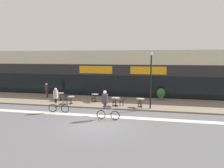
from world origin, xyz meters
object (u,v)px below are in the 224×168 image
object	(u,v)px
cafe_chair_4_near	(140,103)
cyclist_1	(106,103)
lamp_post	(151,76)
pedestrian_near_end	(47,89)
cafe_chair_2_near	(93,98)
bistro_table_4	(140,101)
cafe_chair_1_side	(65,98)
bistro_table_0	(61,95)
bistro_table_3	(116,100)
cafe_chair_3_near	(114,101)
cafe_chair_0_side	(66,95)
cafe_chair_3_side	(122,100)
cyclist_0	(57,99)
bistro_table_2	(95,96)
planter_pot	(161,94)
cafe_chair_1_near	(69,100)
cafe_chair_0_near	(58,96)
bistro_table_1	(71,99)

from	to	relation	value
cafe_chair_4_near	cyclist_1	bearing A→B (deg)	149.32
lamp_post	pedestrian_near_end	bearing A→B (deg)	166.49
cyclist_1	cafe_chair_2_near	bearing A→B (deg)	116.32
bistro_table_4	pedestrian_near_end	bearing A→B (deg)	167.54
bistro_table_4	cafe_chair_1_side	bearing A→B (deg)	-179.41
bistro_table_0	bistro_table_3	world-z (taller)	bistro_table_0
bistro_table_3	cyclist_1	distance (m)	4.14
cafe_chair_3_near	pedestrian_near_end	size ratio (longest dim) A/B	0.56
cafe_chair_0_side	cafe_chair_3_side	bearing A→B (deg)	176.80
cafe_chair_2_near	cyclist_0	bearing A→B (deg)	142.75
bistro_table_4	cafe_chair_1_side	distance (m)	7.22
bistro_table_3	lamp_post	xyz separation A→B (m)	(3.17, -0.45, 2.29)
bistro_table_0	cafe_chair_1_side	world-z (taller)	cafe_chair_1_side
bistro_table_0	cafe_chair_3_near	distance (m)	6.32
cafe_chair_0_side	cyclist_0	xyz separation A→B (m)	(1.00, -4.21, 0.52)
bistro_table_2	cafe_chair_0_side	size ratio (longest dim) A/B	0.85
planter_pot	cyclist_0	xyz separation A→B (m)	(-8.50, -6.43, 0.38)
cafe_chair_0_side	planter_pot	xyz separation A→B (m)	(9.50, 2.22, 0.14)
cafe_chair_2_near	cyclist_0	size ratio (longest dim) A/B	0.44
cafe_chair_0_side	cyclist_0	distance (m)	4.35
cafe_chair_1_near	planter_pot	size ratio (longest dim) A/B	0.73
cafe_chair_0_near	bistro_table_4	bearing A→B (deg)	-93.80
bistro_table_2	cyclist_1	distance (m)	5.99
cafe_chair_3_side	pedestrian_near_end	xyz separation A→B (m)	(-8.78, 2.27, 0.44)
bistro_table_1	lamp_post	size ratio (longest dim) A/B	0.15
cafe_chair_3_near	bistro_table_0	bearing A→B (deg)	69.31
cafe_chair_0_side	planter_pot	size ratio (longest dim) A/B	0.73
cafe_chair_1_near	cafe_chair_2_near	bearing A→B (deg)	-60.93
bistro_table_4	cafe_chair_1_near	xyz separation A→B (m)	(-6.58, -0.70, -0.02)
bistro_table_0	cafe_chair_3_near	bearing A→B (deg)	-17.44
bistro_table_4	planter_pot	xyz separation A→B (m)	(1.83, 3.51, 0.12)
cafe_chair_1_side	cafe_chair_3_side	size ratio (longest dim) A/B	1.00
cafe_chair_3_near	cyclist_0	size ratio (longest dim) A/B	0.44
bistro_table_0	cafe_chair_1_side	bearing A→B (deg)	-51.73
planter_pot	cafe_chair_1_near	bearing A→B (deg)	-153.43
cafe_chair_3_near	cyclist_1	distance (m)	3.52
bistro_table_2	cafe_chair_3_side	distance (m)	3.28
cafe_chair_0_near	lamp_post	world-z (taller)	lamp_post
cafe_chair_0_near	cafe_chair_2_near	bearing A→B (deg)	-87.86
cafe_chair_2_near	cafe_chair_3_side	world-z (taller)	same
bistro_table_0	cafe_chair_1_side	distance (m)	1.75
bistro_table_4	lamp_post	distance (m)	2.49
cafe_chair_1_near	cyclist_1	xyz separation A→B (m)	(4.36, -3.37, 0.63)
bistro_table_4	pedestrian_near_end	xyz separation A→B (m)	(-10.42, 2.30, 0.42)
bistro_table_2	bistro_table_3	size ratio (longest dim) A/B	0.98
bistro_table_3	pedestrian_near_end	distance (m)	8.47
lamp_post	cyclist_0	size ratio (longest dim) A/B	2.36
cafe_chair_0_side	cafe_chair_1_near	bearing A→B (deg)	127.40
cafe_chair_2_near	cyclist_0	distance (m)	4.24
bistro_table_2	lamp_post	world-z (taller)	lamp_post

